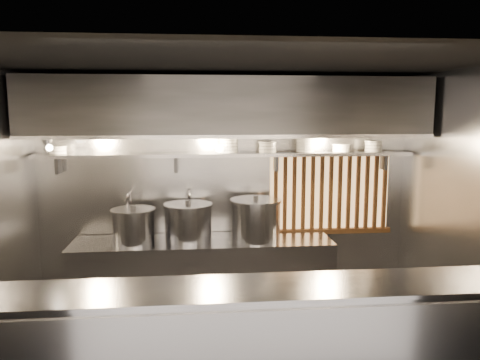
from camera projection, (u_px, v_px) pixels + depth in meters
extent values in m
plane|color=black|center=(237.00, 63.00, 4.07)|extent=(4.50, 4.50, 0.00)
plane|color=gray|center=(226.00, 192.00, 5.75)|extent=(4.50, 0.00, 4.50)
plane|color=gray|center=(470.00, 215.00, 4.49)|extent=(0.00, 3.00, 3.00)
cube|color=#9A9A9F|center=(249.00, 288.00, 3.38)|extent=(4.50, 0.56, 0.03)
cube|color=#9A9A9F|center=(203.00, 277.00, 5.49)|extent=(3.00, 0.70, 0.90)
cube|color=#9A9A9F|center=(227.00, 154.00, 5.50)|extent=(4.40, 0.34, 0.04)
cube|color=#2D2D30|center=(228.00, 107.00, 5.21)|extent=(4.40, 0.80, 0.65)
cube|color=#9A9A9F|center=(231.00, 137.00, 4.86)|extent=(4.40, 0.03, 0.04)
cube|color=#E8B068|center=(330.00, 192.00, 5.86)|extent=(1.50, 0.02, 0.92)
cube|color=brown|center=(332.00, 153.00, 5.74)|extent=(1.56, 0.06, 0.06)
cube|color=brown|center=(330.00, 231.00, 5.88)|extent=(1.56, 0.06, 0.06)
cube|color=brown|center=(276.00, 194.00, 5.74)|extent=(0.04, 0.04, 0.92)
cube|color=brown|center=(285.00, 194.00, 5.75)|extent=(0.04, 0.04, 0.92)
cube|color=brown|center=(294.00, 193.00, 5.76)|extent=(0.04, 0.04, 0.92)
cube|color=brown|center=(303.00, 193.00, 5.77)|extent=(0.04, 0.04, 0.92)
cube|color=brown|center=(312.00, 193.00, 5.79)|extent=(0.04, 0.04, 0.92)
cube|color=brown|center=(322.00, 193.00, 5.80)|extent=(0.04, 0.04, 0.92)
cube|color=brown|center=(331.00, 193.00, 5.81)|extent=(0.04, 0.04, 0.92)
cube|color=brown|center=(340.00, 193.00, 5.82)|extent=(0.04, 0.04, 0.92)
cube|color=brown|center=(349.00, 192.00, 5.83)|extent=(0.04, 0.04, 0.92)
cube|color=brown|center=(358.00, 192.00, 5.84)|extent=(0.04, 0.04, 0.92)
cube|color=brown|center=(367.00, 192.00, 5.85)|extent=(0.04, 0.04, 0.92)
cube|color=brown|center=(376.00, 192.00, 5.86)|extent=(0.04, 0.04, 0.92)
cube|color=brown|center=(384.00, 192.00, 5.87)|extent=(0.04, 0.04, 0.92)
cylinder|color=silver|center=(131.00, 211.00, 5.62)|extent=(0.03, 0.03, 0.48)
sphere|color=silver|center=(130.00, 192.00, 5.58)|extent=(0.04, 0.04, 0.04)
cylinder|color=silver|center=(129.00, 194.00, 5.46)|extent=(0.03, 0.26, 0.03)
sphere|color=silver|center=(127.00, 196.00, 5.33)|extent=(0.04, 0.04, 0.04)
cylinder|color=silver|center=(128.00, 202.00, 5.34)|extent=(0.03, 0.03, 0.14)
cylinder|color=silver|center=(189.00, 210.00, 5.69)|extent=(0.03, 0.03, 0.48)
sphere|color=silver|center=(189.00, 191.00, 5.65)|extent=(0.04, 0.04, 0.04)
cylinder|color=silver|center=(189.00, 193.00, 5.52)|extent=(0.03, 0.26, 0.03)
sphere|color=silver|center=(189.00, 195.00, 5.40)|extent=(0.04, 0.04, 0.04)
cylinder|color=silver|center=(189.00, 201.00, 5.41)|extent=(0.03, 0.03, 0.14)
cone|color=#9A9A9F|center=(47.00, 142.00, 4.83)|extent=(0.25, 0.27, 0.20)
sphere|color=#FFE0B2|center=(49.00, 148.00, 4.82)|extent=(0.07, 0.07, 0.07)
cylinder|color=#2D2D30|center=(49.00, 134.00, 4.92)|extent=(0.02, 0.22, 0.02)
cylinder|color=#2D2D30|center=(219.00, 142.00, 5.35)|extent=(0.01, 0.01, 0.12)
sphere|color=#FFE0B2|center=(219.00, 149.00, 5.36)|extent=(0.09, 0.09, 0.09)
cylinder|color=#9A9A9F|center=(134.00, 227.00, 5.28)|extent=(0.51, 0.51, 0.37)
cylinder|color=#9A9A9F|center=(133.00, 210.00, 5.25)|extent=(0.54, 0.54, 0.03)
cylinder|color=#2D2D30|center=(133.00, 207.00, 5.25)|extent=(0.06, 0.06, 0.04)
cylinder|color=#9A9A9F|center=(188.00, 223.00, 5.43)|extent=(0.64, 0.64, 0.39)
cylinder|color=#9A9A9F|center=(188.00, 205.00, 5.40)|extent=(0.68, 0.68, 0.03)
cylinder|color=#2D2D30|center=(188.00, 202.00, 5.40)|extent=(0.06, 0.06, 0.04)
cylinder|color=#9A9A9F|center=(256.00, 221.00, 5.42)|extent=(0.72, 0.72, 0.45)
cylinder|color=#9A9A9F|center=(256.00, 201.00, 5.39)|extent=(0.76, 0.76, 0.03)
cylinder|color=#2D2D30|center=(256.00, 198.00, 5.38)|extent=(0.06, 0.06, 0.04)
cylinder|color=white|center=(58.00, 152.00, 5.31)|extent=(0.19, 0.19, 0.03)
cylinder|color=white|center=(57.00, 149.00, 5.30)|extent=(0.19, 0.19, 0.03)
cylinder|color=white|center=(57.00, 147.00, 5.30)|extent=(0.21, 0.21, 0.01)
cylinder|color=white|center=(228.00, 151.00, 5.50)|extent=(0.22, 0.22, 0.03)
cylinder|color=white|center=(228.00, 148.00, 5.49)|extent=(0.22, 0.22, 0.03)
cylinder|color=white|center=(228.00, 145.00, 5.49)|extent=(0.22, 0.22, 0.03)
cylinder|color=white|center=(228.00, 141.00, 5.48)|extent=(0.22, 0.22, 0.03)
cylinder|color=white|center=(228.00, 139.00, 5.48)|extent=(0.23, 0.23, 0.01)
cylinder|color=white|center=(267.00, 151.00, 5.54)|extent=(0.20, 0.20, 0.03)
cylinder|color=white|center=(268.00, 148.00, 5.54)|extent=(0.20, 0.20, 0.03)
cylinder|color=white|center=(268.00, 144.00, 5.53)|extent=(0.20, 0.20, 0.03)
cylinder|color=white|center=(268.00, 142.00, 5.53)|extent=(0.22, 0.22, 0.01)
cylinder|color=white|center=(305.00, 150.00, 5.59)|extent=(0.22, 0.22, 0.03)
cylinder|color=white|center=(305.00, 147.00, 5.58)|extent=(0.22, 0.22, 0.03)
cylinder|color=white|center=(305.00, 144.00, 5.57)|extent=(0.22, 0.22, 0.03)
cylinder|color=white|center=(306.00, 141.00, 5.57)|extent=(0.22, 0.22, 0.03)
cylinder|color=white|center=(306.00, 139.00, 5.56)|extent=(0.23, 0.23, 0.01)
cylinder|color=white|center=(341.00, 150.00, 5.63)|extent=(0.20, 0.20, 0.03)
cylinder|color=white|center=(341.00, 147.00, 5.62)|extent=(0.20, 0.20, 0.03)
cylinder|color=white|center=(341.00, 145.00, 5.62)|extent=(0.22, 0.22, 0.01)
cylinder|color=white|center=(373.00, 150.00, 5.67)|extent=(0.20, 0.20, 0.03)
cylinder|color=white|center=(373.00, 147.00, 5.66)|extent=(0.20, 0.20, 0.03)
cylinder|color=white|center=(373.00, 144.00, 5.65)|extent=(0.20, 0.20, 0.03)
cylinder|color=white|center=(373.00, 141.00, 5.65)|extent=(0.21, 0.21, 0.01)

